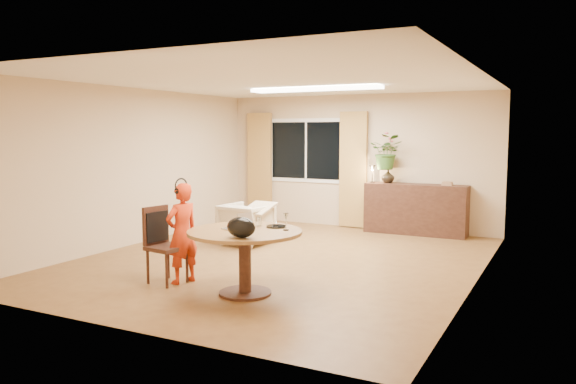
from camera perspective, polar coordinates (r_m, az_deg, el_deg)
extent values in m
plane|color=brown|center=(8.30, -0.74, -6.95)|extent=(6.50, 6.50, 0.00)
plane|color=white|center=(8.12, -0.77, 11.23)|extent=(6.50, 6.50, 0.00)
plane|color=tan|center=(11.08, 7.07, 3.10)|extent=(5.50, 0.00, 5.50)
plane|color=tan|center=(9.69, -15.34, 2.49)|extent=(0.00, 6.50, 6.50)
plane|color=tan|center=(7.26, 18.87, 1.23)|extent=(0.00, 6.50, 6.50)
cube|color=white|center=(11.48, 1.87, 4.24)|extent=(1.70, 0.02, 1.30)
cube|color=black|center=(11.47, 1.84, 4.24)|extent=(1.55, 0.01, 1.15)
cube|color=white|center=(11.47, 1.84, 4.24)|extent=(0.04, 0.01, 1.15)
cube|color=brown|center=(11.91, -2.89, 2.60)|extent=(0.55, 0.08, 2.25)
cube|color=brown|center=(11.02, 6.64, 2.28)|extent=(0.55, 0.08, 2.25)
cube|color=white|center=(9.19, 2.76, 10.41)|extent=(2.20, 0.35, 0.05)
cylinder|color=brown|center=(6.48, -4.41, -4.08)|extent=(1.32, 1.32, 0.04)
cylinder|color=black|center=(6.56, -4.39, -7.31)|extent=(0.14, 0.14, 0.71)
cylinder|color=black|center=(6.65, -4.36, -10.17)|extent=(0.61, 0.61, 0.03)
imported|color=red|center=(7.10, -10.71, -4.14)|extent=(0.52, 0.41, 1.25)
imported|color=beige|center=(9.43, -4.23, -3.24)|extent=(0.80, 0.82, 0.69)
cube|color=black|center=(10.58, 12.84, -1.71)|extent=(1.85, 0.45, 0.93)
imported|color=black|center=(10.65, 10.12, 1.58)|extent=(0.24, 0.24, 0.25)
imported|color=#276525|center=(10.64, 10.03, 4.02)|extent=(0.64, 0.57, 0.66)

